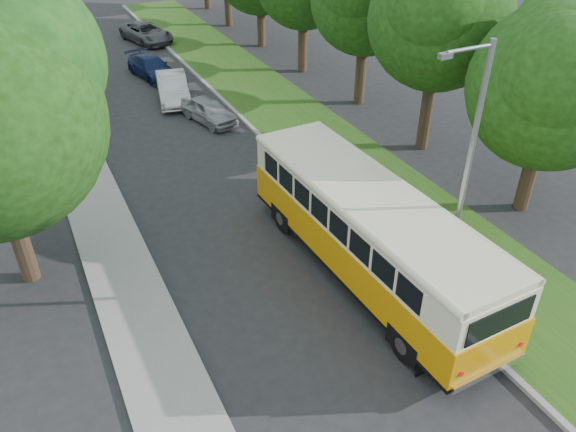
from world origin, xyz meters
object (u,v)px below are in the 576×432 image
lamppost_near (465,170)px  vintage_bus (369,235)px  car_grey (146,33)px  car_blue (152,67)px  lamppost_far (47,45)px  car_white (172,88)px  car_silver (209,110)px

lamppost_near → vintage_bus: size_ratio=0.74×
lamppost_near → car_grey: (-1.44, 31.02, -3.70)m
lamppost_near → car_grey: size_ratio=1.66×
car_blue → car_grey: (1.60, 7.38, 0.05)m
lamppost_far → car_white: (5.91, 0.88, -3.38)m
lamppost_far → car_blue: lamppost_far is taller
car_silver → car_blue: car_blue is taller
vintage_bus → car_silver: 14.03m
lamppost_near → car_silver: size_ratio=2.21×
vintage_bus → car_white: bearing=92.0°
car_silver → car_grey: bearing=71.7°
car_blue → car_grey: 7.55m
lamppost_far → car_silver: lamppost_far is taller
car_white → car_grey: car_white is taller
car_grey → vintage_bus: bearing=-105.0°
car_white → car_silver: bearing=-66.1°
lamppost_near → car_white: 19.94m
car_blue → car_grey: bearing=66.1°
car_blue → lamppost_near: bearing=-94.3°
lamppost_far → car_grey: 14.98m
lamppost_near → lamppost_far: (-8.91, 18.50, -0.25)m
car_silver → car_blue: (-0.85, 7.90, 0.00)m
car_blue → car_grey: size_ratio=0.88×
car_silver → car_blue: bearing=80.7°
car_silver → car_grey: (0.75, 15.27, 0.05)m
lamppost_far → vintage_bus: (7.14, -16.74, -2.50)m
lamppost_far → car_grey: size_ratio=1.56×
lamppost_near → lamppost_far: 20.53m
car_silver → car_white: size_ratio=0.81×
lamppost_far → vintage_bus: bearing=-66.9°
vintage_bus → car_silver: size_ratio=2.99×
lamppost_far → car_white: size_ratio=1.68×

